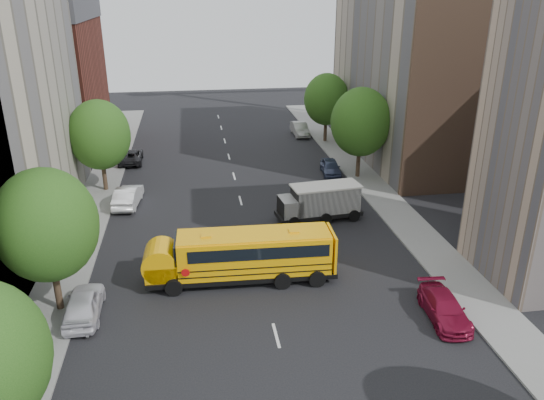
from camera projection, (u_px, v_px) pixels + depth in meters
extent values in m
plane|color=black|center=(256.00, 259.00, 33.50)|extent=(120.00, 120.00, 0.00)
cube|color=slate|center=(81.00, 236.00, 36.43)|extent=(3.00, 80.00, 0.12)
cube|color=slate|center=(400.00, 216.00, 39.69)|extent=(3.00, 80.00, 0.12)
cube|color=silver|center=(240.00, 201.00, 42.66)|extent=(0.15, 64.00, 0.01)
cube|color=maroon|center=(47.00, 87.00, 54.18)|extent=(10.00, 15.00, 13.00)
cube|color=tan|center=(414.00, 65.00, 51.01)|extent=(10.00, 22.00, 18.00)
cube|color=brown|center=(471.00, 84.00, 40.93)|extent=(10.10, 0.30, 18.00)
cylinder|color=#38281C|center=(57.00, 286.00, 27.74)|extent=(0.36, 0.36, 2.88)
ellipsoid|color=#1E4D14|center=(46.00, 225.00, 26.42)|extent=(5.12, 5.12, 5.89)
cylinder|color=#38281C|center=(104.00, 175.00, 44.25)|extent=(0.36, 0.36, 2.81)
ellipsoid|color=#1E4D14|center=(99.00, 135.00, 42.96)|extent=(4.99, 4.99, 5.74)
cylinder|color=#38281C|center=(358.00, 162.00, 47.33)|extent=(0.36, 0.36, 2.95)
ellipsoid|color=#1E4D14|center=(361.00, 122.00, 45.98)|extent=(5.25, 5.25, 6.04)
cylinder|color=#38281C|center=(325.00, 130.00, 58.37)|extent=(0.36, 0.36, 2.74)
ellipsoid|color=#1E4D14|center=(326.00, 99.00, 57.12)|extent=(4.86, 4.86, 5.59)
cube|color=black|center=(242.00, 272.00, 30.95)|extent=(10.89, 2.83, 0.29)
cube|color=#FFAE05|center=(254.00, 252.00, 30.55)|extent=(8.77, 2.71, 2.22)
cube|color=#FFAE05|center=(165.00, 268.00, 30.24)|extent=(1.81, 2.28, 0.97)
cube|color=black|center=(181.00, 248.00, 29.92)|extent=(0.56, 2.24, 1.16)
cube|color=#FFAE05|center=(253.00, 234.00, 30.13)|extent=(8.76, 2.52, 0.14)
cube|color=black|center=(257.00, 244.00, 30.39)|extent=(8.00, 2.74, 0.72)
cube|color=black|center=(254.00, 264.00, 30.84)|extent=(8.77, 2.77, 0.06)
cube|color=black|center=(254.00, 258.00, 30.70)|extent=(8.77, 2.77, 0.06)
cube|color=#FFAE05|center=(328.00, 248.00, 31.03)|extent=(0.23, 2.42, 2.22)
cube|color=#FFAE05|center=(207.00, 235.00, 29.81)|extent=(0.60, 0.60, 0.10)
cube|color=#FFAE05|center=(292.00, 231.00, 30.34)|extent=(0.60, 0.60, 0.10)
cylinder|color=#FFAE05|center=(164.00, 260.00, 30.06)|extent=(2.10, 2.29, 2.03)
cylinder|color=red|center=(187.00, 272.00, 29.06)|extent=(0.48, 0.06, 0.48)
cylinder|color=black|center=(176.00, 287.00, 29.44)|extent=(0.97, 0.32, 0.97)
cylinder|color=black|center=(178.00, 266.00, 31.66)|extent=(0.97, 0.32, 0.97)
cylinder|color=black|center=(281.00, 281.00, 30.09)|extent=(0.97, 0.32, 0.97)
cylinder|color=black|center=(276.00, 261.00, 32.31)|extent=(0.97, 0.32, 0.97)
cylinder|color=black|center=(315.00, 279.00, 30.30)|extent=(0.97, 0.32, 0.97)
cylinder|color=black|center=(307.00, 259.00, 32.52)|extent=(0.97, 0.32, 0.97)
cube|color=black|center=(318.00, 213.00, 39.02)|extent=(6.43, 2.78, 0.31)
cube|color=silver|center=(326.00, 199.00, 38.74)|extent=(4.97, 2.51, 1.87)
cube|color=silver|center=(289.00, 206.00, 38.16)|extent=(1.67, 2.13, 1.25)
cube|color=silver|center=(326.00, 186.00, 38.37)|extent=(5.19, 2.64, 0.12)
cylinder|color=black|center=(293.00, 223.00, 37.56)|extent=(0.90, 0.36, 0.87)
cylinder|color=black|center=(285.00, 212.00, 39.42)|extent=(0.90, 0.36, 0.87)
cylinder|color=black|center=(326.00, 219.00, 38.17)|extent=(0.90, 0.36, 0.87)
cylinder|color=black|center=(316.00, 208.00, 40.03)|extent=(0.90, 0.36, 0.87)
cylinder|color=black|center=(355.00, 216.00, 38.74)|extent=(0.90, 0.36, 0.87)
cylinder|color=black|center=(344.00, 205.00, 40.59)|extent=(0.90, 0.36, 0.87)
imported|color=silver|center=(84.00, 304.00, 27.40)|extent=(1.84, 4.43, 1.50)
imported|color=silver|center=(128.00, 196.00, 41.49)|extent=(2.11, 4.85, 1.55)
imported|color=black|center=(131.00, 156.00, 51.63)|extent=(2.29, 4.79, 1.32)
imported|color=maroon|center=(444.00, 308.00, 27.28)|extent=(2.11, 4.50, 1.27)
imported|color=#36405F|center=(331.00, 167.00, 48.43)|extent=(1.98, 4.11, 1.35)
imported|color=#9A9B96|center=(300.00, 129.00, 61.22)|extent=(1.58, 4.47, 1.47)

